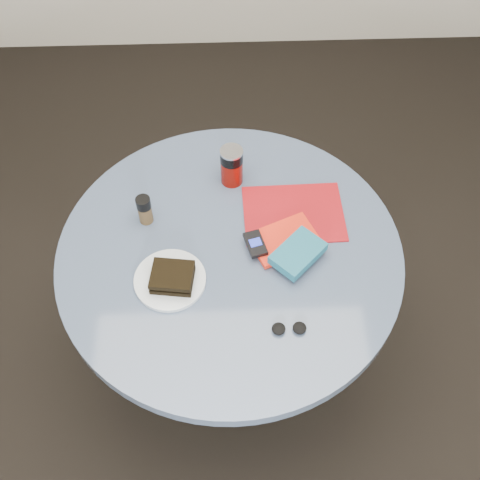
{
  "coord_description": "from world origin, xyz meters",
  "views": [
    {
      "loc": [
        -0.01,
        -0.99,
        2.17
      ],
      "look_at": [
        0.03,
        0.0,
        0.8
      ],
      "focal_mm": 45.0,
      "sensor_mm": 36.0,
      "label": 1
    }
  ],
  "objects_px": {
    "pepper_grinder": "(145,210)",
    "mp3_player": "(255,244)",
    "magazine": "(294,214)",
    "table": "(230,280)",
    "headphones": "(289,328)",
    "plate": "(170,280)",
    "soda_can": "(232,166)",
    "sandwich": "(172,277)",
    "red_book": "(284,240)",
    "novel": "(298,253)"
  },
  "relations": [
    {
      "from": "plate",
      "to": "mp3_player",
      "type": "height_order",
      "value": "mp3_player"
    },
    {
      "from": "soda_can",
      "to": "pepper_grinder",
      "type": "xyz_separation_m",
      "value": [
        -0.26,
        -0.15,
        -0.02
      ]
    },
    {
      "from": "table",
      "to": "soda_can",
      "type": "xyz_separation_m",
      "value": [
        0.01,
        0.27,
        0.23
      ]
    },
    {
      "from": "table",
      "to": "soda_can",
      "type": "relative_size",
      "value": 7.62
    },
    {
      "from": "red_book",
      "to": "sandwich",
      "type": "bearing_deg",
      "value": 178.46
    },
    {
      "from": "plate",
      "to": "pepper_grinder",
      "type": "relative_size",
      "value": 2.04
    },
    {
      "from": "sandwich",
      "to": "pepper_grinder",
      "type": "bearing_deg",
      "value": 110.91
    },
    {
      "from": "soda_can",
      "to": "pepper_grinder",
      "type": "height_order",
      "value": "soda_can"
    },
    {
      "from": "pepper_grinder",
      "to": "table",
      "type": "bearing_deg",
      "value": -25.92
    },
    {
      "from": "sandwich",
      "to": "mp3_player",
      "type": "distance_m",
      "value": 0.26
    },
    {
      "from": "plate",
      "to": "sandwich",
      "type": "height_order",
      "value": "sandwich"
    },
    {
      "from": "red_book",
      "to": "headphones",
      "type": "bearing_deg",
      "value": -115.36
    },
    {
      "from": "table",
      "to": "pepper_grinder",
      "type": "bearing_deg",
      "value": 154.08
    },
    {
      "from": "table",
      "to": "headphones",
      "type": "bearing_deg",
      "value": -60.23
    },
    {
      "from": "pepper_grinder",
      "to": "novel",
      "type": "distance_m",
      "value": 0.46
    },
    {
      "from": "novel",
      "to": "mp3_player",
      "type": "distance_m",
      "value": 0.12
    },
    {
      "from": "mp3_player",
      "to": "headphones",
      "type": "relative_size",
      "value": 1.04
    },
    {
      "from": "soda_can",
      "to": "pepper_grinder",
      "type": "distance_m",
      "value": 0.3
    },
    {
      "from": "pepper_grinder",
      "to": "mp3_player",
      "type": "relative_size",
      "value": 1.02
    },
    {
      "from": "pepper_grinder",
      "to": "red_book",
      "type": "bearing_deg",
      "value": -13.51
    },
    {
      "from": "red_book",
      "to": "plate",
      "type": "bearing_deg",
      "value": 176.7
    },
    {
      "from": "table",
      "to": "novel",
      "type": "xyz_separation_m",
      "value": [
        0.19,
        -0.04,
        0.2
      ]
    },
    {
      "from": "red_book",
      "to": "headphones",
      "type": "distance_m",
      "value": 0.28
    },
    {
      "from": "soda_can",
      "to": "red_book",
      "type": "height_order",
      "value": "soda_can"
    },
    {
      "from": "novel",
      "to": "mp3_player",
      "type": "bearing_deg",
      "value": 114.99
    },
    {
      "from": "pepper_grinder",
      "to": "headphones",
      "type": "xyz_separation_m",
      "value": [
        0.39,
        -0.38,
        -0.04
      ]
    },
    {
      "from": "plate",
      "to": "headphones",
      "type": "relative_size",
      "value": 2.17
    },
    {
      "from": "table",
      "to": "sandwich",
      "type": "relative_size",
      "value": 7.96
    },
    {
      "from": "table",
      "to": "headphones",
      "type": "xyz_separation_m",
      "value": [
        0.15,
        -0.26,
        0.17
      ]
    },
    {
      "from": "sandwich",
      "to": "pepper_grinder",
      "type": "height_order",
      "value": "pepper_grinder"
    },
    {
      "from": "plate",
      "to": "headphones",
      "type": "distance_m",
      "value": 0.36
    },
    {
      "from": "plate",
      "to": "red_book",
      "type": "xyz_separation_m",
      "value": [
        0.33,
        0.12,
        0.01
      ]
    },
    {
      "from": "sandwich",
      "to": "red_book",
      "type": "xyz_separation_m",
      "value": [
        0.32,
        0.13,
        -0.02
      ]
    },
    {
      "from": "mp3_player",
      "to": "plate",
      "type": "bearing_deg",
      "value": -157.78
    },
    {
      "from": "soda_can",
      "to": "mp3_player",
      "type": "height_order",
      "value": "soda_can"
    },
    {
      "from": "pepper_grinder",
      "to": "mp3_player",
      "type": "xyz_separation_m",
      "value": [
        0.32,
        -0.12,
        -0.02
      ]
    },
    {
      "from": "table",
      "to": "magazine",
      "type": "xyz_separation_m",
      "value": [
        0.2,
        0.13,
        0.17
      ]
    },
    {
      "from": "plate",
      "to": "pepper_grinder",
      "type": "height_order",
      "value": "pepper_grinder"
    },
    {
      "from": "magazine",
      "to": "red_book",
      "type": "relative_size",
      "value": 1.58
    },
    {
      "from": "table",
      "to": "pepper_grinder",
      "type": "xyz_separation_m",
      "value": [
        -0.25,
        0.12,
        0.21
      ]
    },
    {
      "from": "headphones",
      "to": "plate",
      "type": "bearing_deg",
      "value": 152.81
    },
    {
      "from": "soda_can",
      "to": "novel",
      "type": "height_order",
      "value": "soda_can"
    },
    {
      "from": "novel",
      "to": "table",
      "type": "bearing_deg",
      "value": 122.38
    },
    {
      "from": "table",
      "to": "pepper_grinder",
      "type": "height_order",
      "value": "pepper_grinder"
    },
    {
      "from": "soda_can",
      "to": "headphones",
      "type": "relative_size",
      "value": 1.42
    },
    {
      "from": "pepper_grinder",
      "to": "magazine",
      "type": "relative_size",
      "value": 0.33
    },
    {
      "from": "plate",
      "to": "pepper_grinder",
      "type": "bearing_deg",
      "value": 109.53
    },
    {
      "from": "mp3_player",
      "to": "table",
      "type": "bearing_deg",
      "value": -179.63
    },
    {
      "from": "soda_can",
      "to": "magazine",
      "type": "xyz_separation_m",
      "value": [
        0.18,
        -0.14,
        -0.06
      ]
    },
    {
      "from": "pepper_grinder",
      "to": "mp3_player",
      "type": "distance_m",
      "value": 0.34
    }
  ]
}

